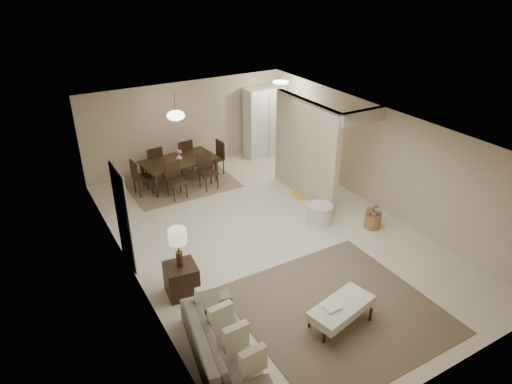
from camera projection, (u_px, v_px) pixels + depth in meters
floor at (269, 235)px, 10.12m from camera, size 9.00×9.00×0.00m
ceiling at (271, 128)px, 8.98m from camera, size 9.00×9.00×0.00m
back_wall at (187, 125)px, 13.02m from camera, size 6.00×0.00×6.00m
left_wall at (128, 222)px, 8.21m from camera, size 0.00×9.00×9.00m
right_wall at (377, 157)px, 10.89m from camera, size 0.00×9.00×9.00m
partition at (305, 150)px, 11.32m from camera, size 0.15×2.50×2.50m
doorway at (122, 218)px, 8.79m from camera, size 0.04×0.90×2.04m
pantry_cabinet at (264, 122)px, 13.89m from camera, size 1.20×0.55×2.10m
flush_light at (281, 82)px, 12.49m from camera, size 0.44×0.44×0.05m
living_rug at (338, 309)px, 7.98m from camera, size 3.20×3.20×0.01m
sofa at (222, 344)px, 6.84m from camera, size 2.27×1.20×0.63m
ottoman_bench at (341, 308)px, 7.51m from camera, size 1.27×0.79×0.42m
side_table at (181, 280)px, 8.24m from camera, size 0.61×0.61×0.61m
table_lamp at (178, 239)px, 7.84m from camera, size 0.32×0.32×0.76m
round_pouf at (320, 214)px, 10.53m from camera, size 0.57×0.57×0.45m
wicker_basket at (373, 221)px, 10.37m from camera, size 0.43×0.43×0.32m
dining_rug at (181, 183)px, 12.48m from camera, size 2.80×2.10×0.01m
dining_table at (180, 172)px, 12.33m from camera, size 2.05×1.26×0.69m
dining_chairs at (180, 167)px, 12.26m from camera, size 2.61×1.98×0.96m
vase at (179, 157)px, 12.13m from camera, size 0.16×0.16×0.16m
yellow_mat at (307, 193)px, 11.94m from camera, size 0.89×0.59×0.01m
pendant_light at (176, 115)px, 11.61m from camera, size 0.46×0.46×0.71m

